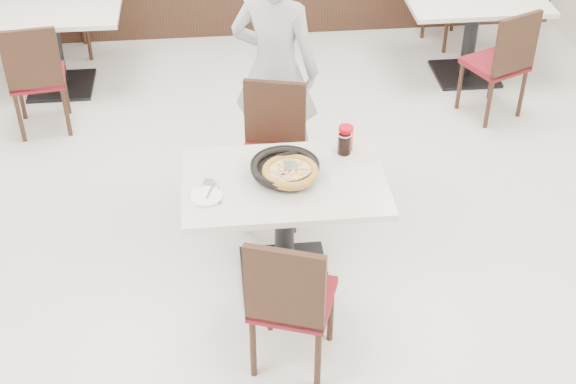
{
  "coord_description": "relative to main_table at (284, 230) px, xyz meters",
  "views": [
    {
      "loc": [
        -0.48,
        -3.91,
        3.48
      ],
      "look_at": [
        -0.12,
        -0.3,
        0.81
      ],
      "focal_mm": 50.0,
      "sensor_mm": 36.0,
      "label": 1
    }
  ],
  "objects": [
    {
      "name": "floor",
      "position": [
        0.12,
        0.1,
        -0.38
      ],
      "size": [
        7.0,
        7.0,
        0.0
      ],
      "primitive_type": "plane",
      "color": "beige",
      "rests_on": "ground"
    },
    {
      "name": "main_table",
      "position": [
        0.0,
        0.0,
        0.0
      ],
      "size": [
        1.29,
        0.95,
        0.75
      ],
      "primitive_type": null,
      "rotation": [
        0.0,
        0.0,
        -0.13
      ],
      "color": "beige",
      "rests_on": "floor"
    },
    {
      "name": "chair_near",
      "position": [
        -0.02,
        -0.69,
        0.1
      ],
      "size": [
        0.54,
        0.54,
        0.95
      ],
      "primitive_type": null,
      "rotation": [
        0.0,
        0.0,
        -0.34
      ],
      "color": "black",
      "rests_on": "floor"
    },
    {
      "name": "chair_far",
      "position": [
        -0.03,
        0.65,
        0.1
      ],
      "size": [
        0.51,
        0.51,
        0.95
      ],
      "primitive_type": null,
      "rotation": [
        0.0,
        0.0,
        2.9
      ],
      "color": "black",
      "rests_on": "floor"
    },
    {
      "name": "trivet",
      "position": [
        0.01,
        0.03,
        0.39
      ],
      "size": [
        0.14,
        0.14,
        0.04
      ],
      "primitive_type": "cylinder",
      "rotation": [
        0.0,
        0.0,
        -0.13
      ],
      "color": "black",
      "rests_on": "main_table"
    },
    {
      "name": "pizza_pan",
      "position": [
        0.01,
        0.04,
        0.42
      ],
      "size": [
        0.44,
        0.44,
        0.01
      ],
      "primitive_type": "cylinder",
      "rotation": [
        0.0,
        0.0,
        -0.13
      ],
      "color": "black",
      "rests_on": "trivet"
    },
    {
      "name": "pizza",
      "position": [
        0.03,
        -0.02,
        0.44
      ],
      "size": [
        0.35,
        0.35,
        0.02
      ],
      "primitive_type": "cylinder",
      "rotation": [
        0.0,
        0.0,
        -0.13
      ],
      "color": "#C17F32",
      "rests_on": "pizza_pan"
    },
    {
      "name": "pizza_server",
      "position": [
        0.04,
        0.01,
        0.47
      ],
      "size": [
        0.07,
        0.09,
        0.0
      ],
      "primitive_type": "cube",
      "rotation": [
        0.0,
        0.0,
        0.05
      ],
      "color": "silver",
      "rests_on": "pizza"
    },
    {
      "name": "napkin",
      "position": [
        -0.46,
        -0.12,
        0.38
      ],
      "size": [
        0.16,
        0.16,
        0.0
      ],
      "primitive_type": "cube",
      "rotation": [
        0.0,
        0.0,
        0.01
      ],
      "color": "white",
      "rests_on": "main_table"
    },
    {
      "name": "side_plate",
      "position": [
        -0.46,
        -0.13,
        0.38
      ],
      "size": [
        0.21,
        0.21,
        0.01
      ],
      "primitive_type": "cylinder",
      "rotation": [
        0.0,
        0.0,
        -0.13
      ],
      "color": "white",
      "rests_on": "napkin"
    },
    {
      "name": "fork",
      "position": [
        -0.43,
        -0.08,
        0.39
      ],
      "size": [
        0.07,
        0.17,
        0.0
      ],
      "primitive_type": "cube",
      "rotation": [
        0.0,
        0.0,
        -0.34
      ],
      "color": "silver",
      "rests_on": "side_plate"
    },
    {
      "name": "cola_glass",
      "position": [
        0.39,
        0.25,
        0.44
      ],
      "size": [
        0.09,
        0.09,
        0.13
      ],
      "primitive_type": "cylinder",
      "rotation": [
        0.0,
        0.0,
        -0.13
      ],
      "color": "black",
      "rests_on": "main_table"
    },
    {
      "name": "red_cup",
      "position": [
        0.41,
        0.29,
        0.45
      ],
      "size": [
        0.1,
        0.1,
        0.16
      ],
      "primitive_type": "cylinder",
      "rotation": [
        0.0,
        0.0,
        -0.13
      ],
      "color": "red",
      "rests_on": "main_table"
    },
    {
      "name": "diner_person",
      "position": [
        0.05,
        1.17,
        0.49
      ],
      "size": [
        0.74,
        0.61,
        1.72
      ],
      "primitive_type": "imported",
      "rotation": [
        0.0,
        0.0,
        2.76
      ],
      "color": "#A0A1A5",
      "rests_on": "floor"
    },
    {
      "name": "bg_table_left",
      "position": [
        -1.73,
        2.67,
        0.0
      ],
      "size": [
        1.28,
        0.92,
        0.75
      ],
      "primitive_type": null,
      "rotation": [
        0.0,
        0.0,
        0.1
      ],
      "color": "beige",
      "rests_on": "floor"
    },
    {
      "name": "bg_chair_left_near",
      "position": [
        -1.77,
        2.0,
        0.1
      ],
      "size": [
        0.47,
        0.47,
        0.95
      ],
      "primitive_type": null,
      "rotation": [
        0.0,
        0.0,
        0.14
      ],
      "color": "black",
      "rests_on": "floor"
    },
    {
      "name": "bg_chair_left_far",
      "position": [
        -1.74,
        3.32,
        0.1
      ],
      "size": [
        0.51,
        0.51,
        0.95
      ],
      "primitive_type": null,
      "rotation": [
        0.0,
        0.0,
        3.39
      ],
      "color": "black",
      "rests_on": "floor"
    },
    {
      "name": "bg_table_right",
      "position": [
        1.9,
        2.52,
        0.0
      ],
      "size": [
        1.29,
        0.94,
        0.75
      ],
      "primitive_type": null,
      "rotation": [
        0.0,
        0.0,
        -0.12
      ],
      "color": "beige",
      "rests_on": "floor"
    },
    {
      "name": "bg_chair_right_near",
      "position": [
        1.91,
        1.86,
        0.1
      ],
      "size": [
        0.56,
        0.56,
        0.95
      ],
      "primitive_type": null,
      "rotation": [
        0.0,
        0.0,
        0.43
      ],
      "color": "black",
      "rests_on": "floor"
    }
  ]
}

